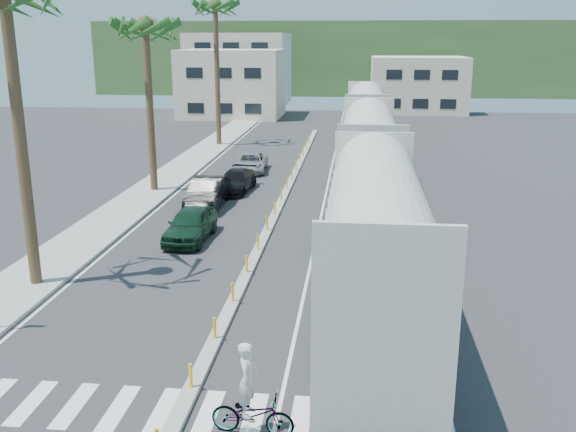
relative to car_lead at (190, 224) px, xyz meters
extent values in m
plane|color=#28282B|center=(3.47, -12.42, -0.78)|extent=(140.00, 140.00, 0.00)
cube|color=gray|center=(-5.03, 12.58, -0.70)|extent=(3.00, 90.00, 0.15)
cube|color=black|center=(7.75, 15.58, -0.75)|extent=(0.12, 100.00, 0.06)
cube|color=black|center=(9.19, 15.58, -0.75)|extent=(0.12, 100.00, 0.06)
cube|color=gray|center=(3.47, 7.58, -0.70)|extent=(0.45, 60.00, 0.15)
cylinder|color=yellow|center=(3.47, -13.42, -0.28)|extent=(0.10, 0.10, 0.70)
cylinder|color=yellow|center=(3.47, -10.42, -0.28)|extent=(0.10, 0.10, 0.70)
cylinder|color=yellow|center=(3.47, -7.42, -0.28)|extent=(0.10, 0.10, 0.70)
cylinder|color=yellow|center=(3.47, -4.42, -0.28)|extent=(0.10, 0.10, 0.70)
cylinder|color=yellow|center=(3.47, -1.42, -0.28)|extent=(0.10, 0.10, 0.70)
cylinder|color=yellow|center=(3.47, 1.58, -0.28)|extent=(0.10, 0.10, 0.70)
cylinder|color=yellow|center=(3.47, 4.58, -0.28)|extent=(0.10, 0.10, 0.70)
cylinder|color=yellow|center=(3.47, 7.58, -0.28)|extent=(0.10, 0.10, 0.70)
cylinder|color=yellow|center=(3.47, 10.58, -0.28)|extent=(0.10, 0.10, 0.70)
cylinder|color=yellow|center=(3.47, 13.58, -0.28)|extent=(0.10, 0.10, 0.70)
cylinder|color=yellow|center=(3.47, 16.58, -0.28)|extent=(0.10, 0.10, 0.70)
cylinder|color=yellow|center=(3.47, 19.58, -0.28)|extent=(0.10, 0.10, 0.70)
cylinder|color=yellow|center=(3.47, 22.58, -0.28)|extent=(0.10, 0.10, 0.70)
cylinder|color=yellow|center=(3.47, 25.58, -0.28)|extent=(0.10, 0.10, 0.70)
cylinder|color=yellow|center=(3.47, 28.58, -0.28)|extent=(0.10, 0.10, 0.70)
cube|color=silver|center=(3.47, -14.42, -0.77)|extent=(14.00, 2.20, 0.01)
cube|color=silver|center=(-3.33, 12.58, -0.78)|extent=(0.12, 90.00, 0.01)
cube|color=silver|center=(5.97, 12.58, -0.78)|extent=(0.12, 90.00, 0.01)
cube|color=#B1AEA2|center=(8.47, -10.04, 1.92)|extent=(3.00, 12.88, 3.40)
cylinder|color=#B1AEA2|center=(8.47, -10.04, 3.62)|extent=(2.90, 12.58, 2.90)
cube|color=black|center=(8.47, -10.04, -0.28)|extent=(2.60, 12.88, 1.00)
cube|color=#B1AEA2|center=(8.47, 4.96, 1.92)|extent=(3.00, 12.88, 3.40)
cylinder|color=#B1AEA2|center=(8.47, 4.96, 3.62)|extent=(2.90, 12.58, 2.90)
cube|color=black|center=(8.47, 4.96, -0.28)|extent=(2.60, 12.88, 1.00)
cube|color=#B1AEA2|center=(8.47, 19.96, 1.92)|extent=(3.00, 12.88, 3.40)
cylinder|color=#B1AEA2|center=(8.47, 19.96, 3.62)|extent=(2.90, 12.58, 2.90)
cube|color=black|center=(8.47, 19.96, -0.28)|extent=(2.60, 12.88, 1.00)
cube|color=#4C4C4F|center=(8.47, 35.96, 0.27)|extent=(3.00, 17.00, 0.50)
cube|color=#BE8512|center=(8.47, 34.96, 1.82)|extent=(2.70, 12.24, 2.60)
cube|color=#BE8512|center=(8.47, 41.74, 2.12)|extent=(3.00, 3.74, 3.20)
cube|color=black|center=(8.47, 35.96, -0.33)|extent=(2.60, 13.60, 0.90)
cylinder|color=brown|center=(-4.53, -6.42, 4.72)|extent=(0.44, 0.44, 11.00)
cylinder|color=brown|center=(-4.83, 9.58, 4.22)|extent=(0.44, 0.44, 10.00)
sphere|color=#215219|center=(-4.83, 9.58, 9.37)|extent=(3.20, 3.20, 3.20)
cylinder|color=brown|center=(-4.53, 27.58, 5.22)|extent=(0.44, 0.44, 12.00)
sphere|color=#215219|center=(-4.53, 27.58, 11.37)|extent=(3.20, 3.20, 3.20)
cube|color=beige|center=(-7.53, 49.58, 3.22)|extent=(12.00, 10.00, 8.00)
cube|color=beige|center=(-9.53, 65.58, 4.22)|extent=(14.00, 12.00, 10.00)
cube|color=beige|center=(15.47, 57.58, 2.72)|extent=(12.00, 10.00, 7.00)
cube|color=#385628|center=(3.47, 87.58, 5.22)|extent=(80.00, 20.00, 12.00)
imported|color=black|center=(0.00, 0.00, 0.00)|extent=(2.12, 4.69, 1.56)
imported|color=black|center=(-0.61, 6.20, 0.05)|extent=(1.87, 5.10, 1.67)
imported|color=black|center=(0.28, 10.17, -0.11)|extent=(2.72, 4.97, 1.34)
imported|color=#ACAFB1|center=(0.22, 16.48, -0.13)|extent=(2.74, 4.95, 1.30)
imported|color=#9EA0A5|center=(5.46, -15.15, -0.24)|extent=(1.11, 2.20, 1.09)
imported|color=silver|center=(5.36, -15.15, 0.72)|extent=(0.77, 0.58, 1.89)
camera|label=1|loc=(7.80, -28.69, 8.60)|focal=40.00mm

